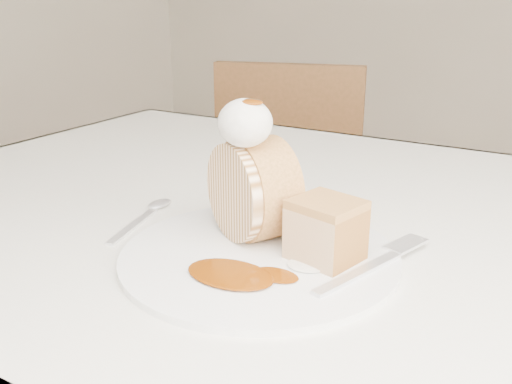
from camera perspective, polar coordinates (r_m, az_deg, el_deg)
The scene contains 10 objects.
table at distance 0.80m, azimuth 7.61°, elevation -8.43°, with size 1.40×0.90×0.75m.
chair_far at distance 1.71m, azimuth 3.74°, elevation 0.75°, with size 0.50×0.50×0.85m.
plate at distance 0.63m, azimuth 0.33°, elevation -6.40°, with size 0.31×0.31×0.01m, color white.
roulade_slice at distance 0.66m, azimuth -0.32°, elevation 0.26°, with size 0.11×0.11×0.06m, color #FFDDB1.
cake_chunk at distance 0.61m, azimuth 6.99°, elevation -4.15°, with size 0.07×0.06×0.06m, color tan.
whipped_cream at distance 0.61m, azimuth -1.09°, elevation 6.92°, with size 0.06×0.06×0.05m, color white.
caramel_drizzle at distance 0.60m, azimuth -0.62°, elevation 9.59°, with size 0.03×0.02×0.01m, color #682C04.
caramel_pool at distance 0.58m, azimuth -2.60°, elevation -8.18°, with size 0.10×0.06×0.00m, color #682C04, non-canonical shape.
fork at distance 0.59m, azimuth 10.21°, elevation -7.98°, with size 0.03×0.18×0.00m, color silver.
spoon at distance 0.73m, azimuth -12.18°, elevation -3.31°, with size 0.02×0.15×0.00m, color silver.
Camera 1 is at (0.26, -0.46, 1.03)m, focal length 40.00 mm.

